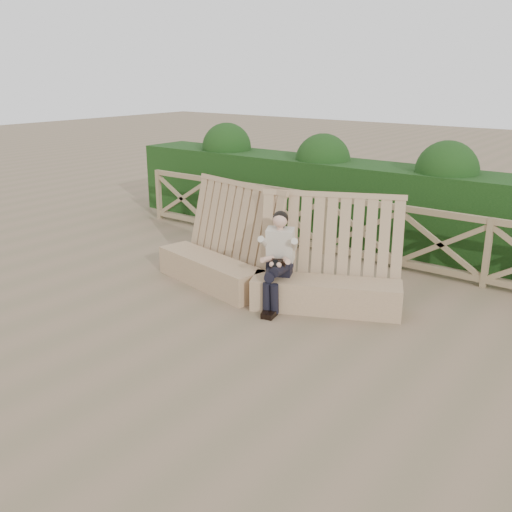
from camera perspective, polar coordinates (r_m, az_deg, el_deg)
The scene contains 5 objects.
ground at distance 7.47m, azimuth -2.44°, elevation -7.21°, with size 60.00×60.00×0.00m, color brown.
bench at distance 8.39m, azimuth 1.16°, elevation -1.39°, with size 4.02×1.56×1.57m.
woman at distance 7.91m, azimuth 2.23°, elevation -0.05°, with size 0.54×0.86×1.36m.
guardrail at distance 10.06m, azimuth 10.33°, elevation 2.57°, with size 10.10×0.09×1.10m.
hedge at distance 11.06m, azimuth 13.25°, elevation 4.84°, with size 12.00×1.20×1.50m, color black.
Camera 1 is at (4.34, -5.18, 3.18)m, focal length 40.00 mm.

